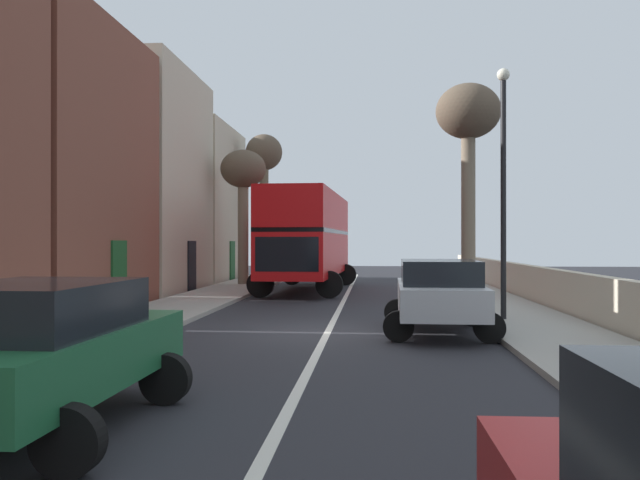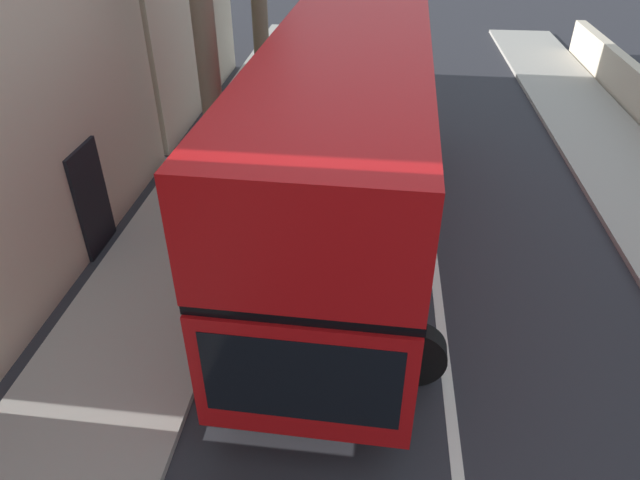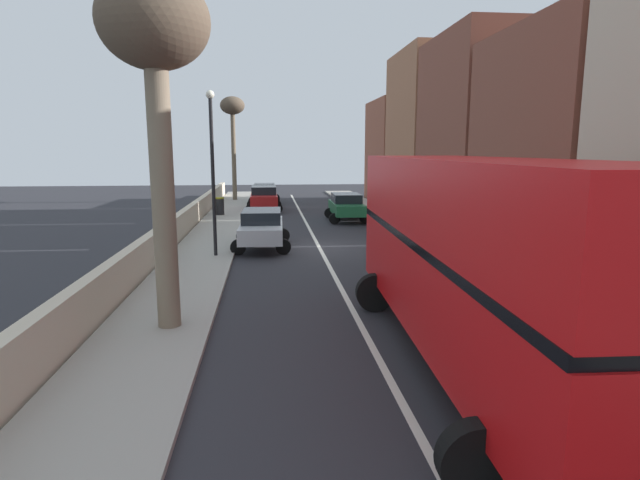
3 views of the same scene
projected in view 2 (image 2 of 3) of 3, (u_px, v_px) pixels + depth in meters
name	position (u px, v px, depth m)	size (l,w,h in m)	color
double_decker_bus	(350.00, 126.00, 10.22)	(3.86, 11.00, 4.06)	red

